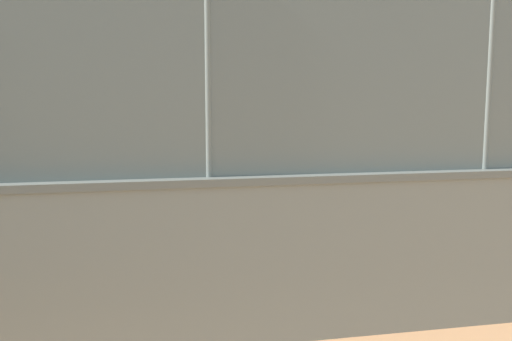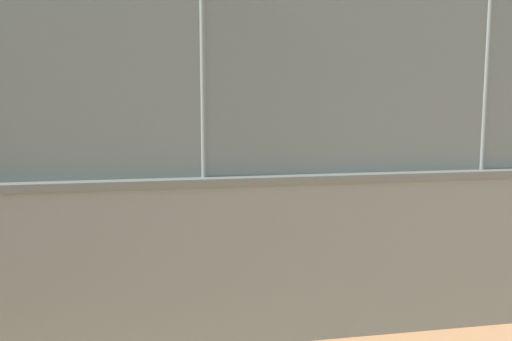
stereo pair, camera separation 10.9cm
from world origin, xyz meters
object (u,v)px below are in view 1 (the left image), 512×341
at_px(player_baseline_waiting, 346,160).
at_px(player_at_service_line, 295,154).
at_px(sports_ball, 355,216).
at_px(player_near_wall_returning, 172,195).

height_order(player_baseline_waiting, player_at_service_line, player_baseline_waiting).
relative_size(player_at_service_line, sports_ball, 15.64).
xyz_separation_m(player_baseline_waiting, sports_ball, (0.59, 2.24, -0.95)).
bearing_deg(sports_ball, player_near_wall_returning, 16.20).
xyz_separation_m(player_at_service_line, sports_ball, (-0.17, 4.42, -0.91)).
distance_m(player_baseline_waiting, sports_ball, 2.50).
height_order(player_baseline_waiting, player_near_wall_returning, player_baseline_waiting).
relative_size(player_baseline_waiting, sports_ball, 16.08).
bearing_deg(player_baseline_waiting, player_near_wall_returning, 36.80).
bearing_deg(player_near_wall_returning, sports_ball, -163.80).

